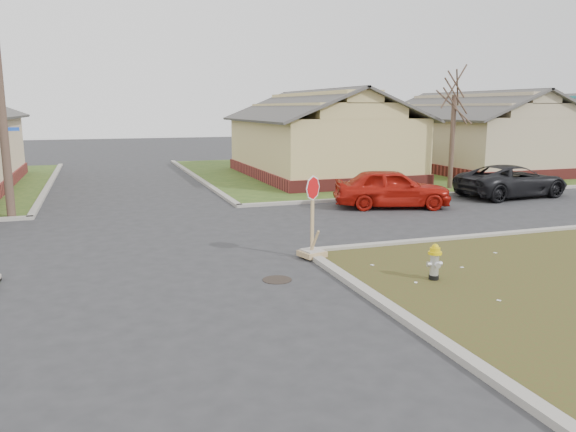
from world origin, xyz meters
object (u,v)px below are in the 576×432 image
object	(u,v)px
red_sedan	(392,188)
stop_sign	(312,239)
dark_pickup	(512,181)
fire_hydrant	(435,260)

from	to	relation	value
red_sedan	stop_sign	bearing A→B (deg)	154.01
stop_sign	dark_pickup	size ratio (longest dim) A/B	0.42
fire_hydrant	red_sedan	xyz separation A→B (m)	(3.67, 8.44, 0.25)
stop_sign	red_sedan	xyz separation A→B (m)	(5.46, 5.81, 0.24)
stop_sign	red_sedan	bearing A→B (deg)	32.02
stop_sign	dark_pickup	bearing A→B (deg)	14.55
fire_hydrant	dark_pickup	bearing A→B (deg)	50.82
fire_hydrant	dark_pickup	size ratio (longest dim) A/B	0.16
stop_sign	dark_pickup	world-z (taller)	stop_sign
fire_hydrant	red_sedan	bearing A→B (deg)	74.23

